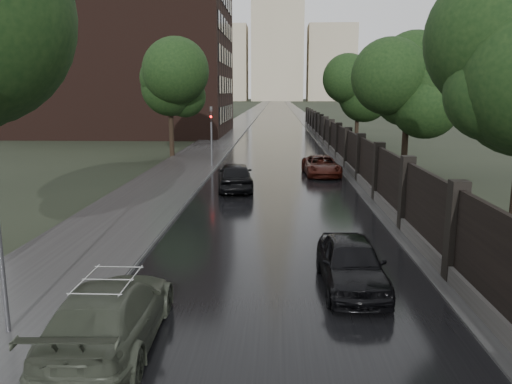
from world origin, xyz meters
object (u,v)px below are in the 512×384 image
(tree_left_far, at_px, (170,88))
(car_right_near, at_px, (351,263))
(tree_right_c, at_px, (358,92))
(hatchback_left, at_px, (235,176))
(car_right_far, at_px, (321,166))
(traffic_light, at_px, (211,131))
(volga_sedan, at_px, (110,314))
(tree_right_b, at_px, (408,91))

(tree_left_far, relative_size, car_right_near, 1.93)
(tree_right_c, height_order, car_right_near, tree_right_c)
(hatchback_left, xyz_separation_m, car_right_far, (4.77, 4.78, -0.14))
(car_right_far, bearing_deg, hatchback_left, -138.46)
(tree_right_c, distance_m, traffic_light, 19.26)
(tree_left_far, height_order, tree_right_c, tree_left_far)
(tree_left_far, relative_size, volga_sedan, 1.62)
(tree_right_b, relative_size, hatchback_left, 1.62)
(tree_right_c, distance_m, volga_sedan, 40.40)
(tree_left_far, bearing_deg, traffic_light, -53.53)
(volga_sedan, relative_size, car_right_far, 1.06)
(tree_left_far, bearing_deg, tree_right_c, 32.83)
(tree_left_far, distance_m, car_right_far, 14.10)
(hatchback_left, distance_m, car_right_far, 6.76)
(hatchback_left, distance_m, car_right_near, 13.36)
(car_right_near, bearing_deg, tree_right_b, 71.07)
(hatchback_left, relative_size, car_right_near, 1.12)
(volga_sedan, xyz_separation_m, hatchback_left, (1.11, 15.95, 0.07))
(tree_left_far, relative_size, tree_right_c, 1.05)
(tree_right_c, bearing_deg, tree_left_far, -147.17)
(tree_left_far, xyz_separation_m, traffic_light, (3.70, -5.01, -2.84))
(car_right_near, relative_size, car_right_far, 0.89)
(hatchback_left, relative_size, car_right_far, 1.00)
(traffic_light, bearing_deg, tree_left_far, 126.47)
(volga_sedan, bearing_deg, tree_right_b, -119.25)
(traffic_light, bearing_deg, car_right_near, -73.23)
(tree_left_far, height_order, hatchback_left, tree_left_far)
(car_right_far, bearing_deg, tree_right_b, -3.72)
(hatchback_left, bearing_deg, tree_right_c, -119.47)
(car_right_near, bearing_deg, hatchback_left, 106.30)
(tree_right_b, bearing_deg, volga_sedan, -117.38)
(traffic_light, distance_m, car_right_far, 7.77)
(tree_right_b, xyz_separation_m, tree_right_c, (0.00, 18.00, 0.00))
(tree_left_far, bearing_deg, tree_right_b, -27.30)
(hatchback_left, bearing_deg, volga_sedan, 79.46)
(car_right_far, bearing_deg, volga_sedan, -109.36)
(tree_left_far, height_order, car_right_near, tree_left_far)
(tree_right_b, distance_m, tree_right_c, 18.00)
(car_right_near, bearing_deg, tree_right_c, 79.88)
(hatchback_left, height_order, car_right_far, hatchback_left)
(volga_sedan, bearing_deg, tree_left_far, -82.43)
(tree_right_b, distance_m, hatchback_left, 11.53)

